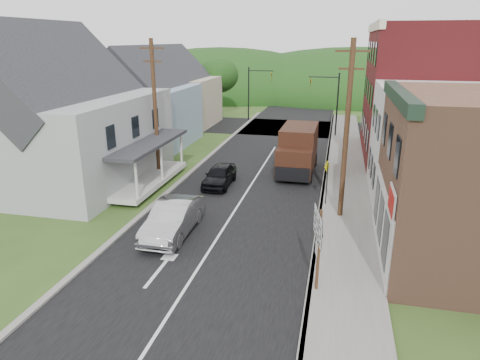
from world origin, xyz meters
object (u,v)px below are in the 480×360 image
Objects in this scene: warning_sign at (327,176)px; silver_sedan at (173,219)px; delivery_van at (298,150)px; dark_sedan at (219,176)px; route_sign_cluster at (318,239)px.

silver_sedan is at bearing -119.44° from warning_sign.
delivery_van is 2.29× the size of warning_sign.
dark_sedan is 7.13m from warning_sign.
route_sign_cluster is (6.71, -10.92, 1.51)m from dark_sedan.
silver_sedan is 8.81m from warning_sign.
route_sign_cluster is at bearing -58.68° from dark_sedan.
dark_sedan is 0.68× the size of delivery_van.
delivery_van is (4.56, 3.92, 0.95)m from dark_sedan.
route_sign_cluster is (2.15, -14.85, 0.56)m from delivery_van.
route_sign_cluster is 1.24× the size of warning_sign.
delivery_van reaches higher than dark_sedan.
warning_sign reaches higher than silver_sedan.
dark_sedan is (0.21, 7.45, -0.13)m from silver_sedan.
dark_sedan is 12.91m from route_sign_cluster.
warning_sign is (0.02, 8.83, -0.42)m from route_sign_cluster.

